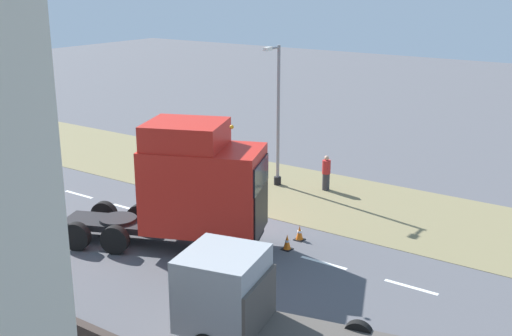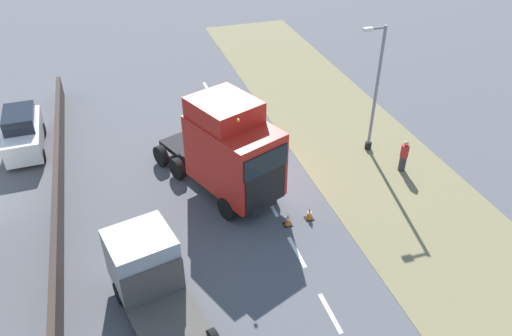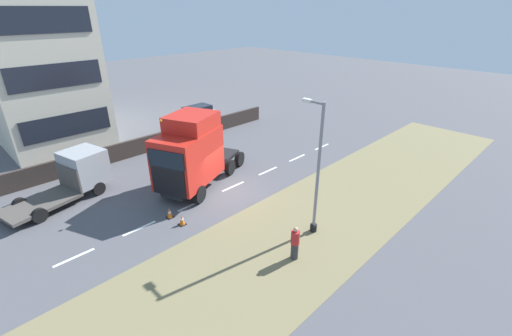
% 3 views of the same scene
% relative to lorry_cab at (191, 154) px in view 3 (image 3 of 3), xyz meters
% --- Properties ---
extents(ground_plane, '(120.00, 120.00, 0.00)m').
position_rel_lorry_cab_xyz_m(ground_plane, '(-1.49, -1.23, -2.37)').
color(ground_plane, '#515156').
rests_on(ground_plane, ground).
extents(grass_verge, '(7.00, 44.00, 0.01)m').
position_rel_lorry_cab_xyz_m(grass_verge, '(-7.49, -1.23, -2.36)').
color(grass_verge, olive).
rests_on(grass_verge, ground).
extents(lane_markings, '(0.16, 21.00, 0.00)m').
position_rel_lorry_cab_xyz_m(lane_markings, '(-1.49, -1.93, -2.37)').
color(lane_markings, white).
rests_on(lane_markings, ground).
extents(boundary_wall, '(0.25, 24.00, 1.29)m').
position_rel_lorry_cab_xyz_m(boundary_wall, '(7.51, -1.23, -1.72)').
color(boundary_wall, '#382D28').
rests_on(boundary_wall, ground).
extents(building_block, '(11.85, 7.18, 13.28)m').
position_rel_lorry_cab_xyz_m(building_block, '(16.83, 3.27, 3.72)').
color(building_block, beige).
rests_on(building_block, ground).
extents(lorry_cab, '(5.10, 7.70, 4.84)m').
position_rel_lorry_cab_xyz_m(lorry_cab, '(0.00, 0.00, 0.00)').
color(lorry_cab, black).
rests_on(lorry_cab, ground).
extents(flatbed_truck, '(3.40, 6.17, 2.60)m').
position_rel_lorry_cab_xyz_m(flatbed_truck, '(4.35, 5.15, -0.99)').
color(flatbed_truck, '#999EA3').
rests_on(flatbed_truck, ground).
extents(parked_car, '(1.93, 4.44, 2.17)m').
position_rel_lorry_cab_xyz_m(parked_car, '(9.22, -7.05, -1.32)').
color(parked_car, silver).
rests_on(parked_car, ground).
extents(lamp_post, '(1.29, 0.34, 6.62)m').
position_rel_lorry_cab_xyz_m(lamp_post, '(-7.84, -1.65, 0.66)').
color(lamp_post, black).
rests_on(lamp_post, ground).
extents(pedestrian, '(0.39, 0.39, 1.66)m').
position_rel_lorry_cab_xyz_m(pedestrian, '(-8.54, 0.64, -1.56)').
color(pedestrian, '#333338').
rests_on(pedestrian, ground).
extents(traffic_cone_lead, '(0.36, 0.36, 0.58)m').
position_rel_lorry_cab_xyz_m(traffic_cone_lead, '(-1.72, 2.81, -2.09)').
color(traffic_cone_lead, black).
rests_on(traffic_cone_lead, ground).
extents(traffic_cone_trailing, '(0.36, 0.36, 0.58)m').
position_rel_lorry_cab_xyz_m(traffic_cone_trailing, '(-2.75, 2.72, -2.09)').
color(traffic_cone_trailing, black).
rests_on(traffic_cone_trailing, ground).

